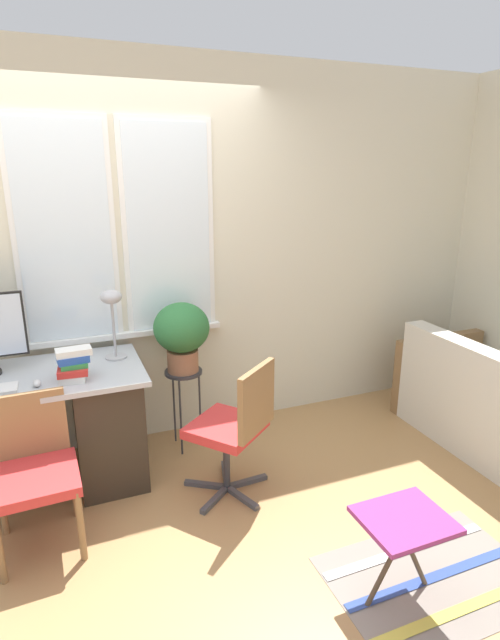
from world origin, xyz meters
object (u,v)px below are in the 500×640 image
object	(u,v)px
plant_stand	(184,380)
potted_plant	(182,332)
book_stack	(73,365)
office_chair_swivel	(235,426)
desk_chair_wooden	(34,468)
mouse	(37,383)
desk_lamp	(112,306)
couch_loveseat	(490,406)
folding_stool	(404,525)

from	to	relation	value
plant_stand	potted_plant	bearing A→B (deg)	90.00
book_stack	office_chair_swivel	size ratio (longest dim) A/B	0.24
book_stack	desk_chair_wooden	distance (m)	0.60
mouse	desk_chair_wooden	size ratio (longest dim) A/B	0.09
mouse	potted_plant	bearing A→B (deg)	18.97
desk_lamp	desk_chair_wooden	size ratio (longest dim) A/B	0.56
desk_lamp	potted_plant	world-z (taller)	desk_lamp
potted_plant	plant_stand	bearing A→B (deg)	-90.00
book_stack	potted_plant	xyz separation A→B (m)	(0.72, 0.29, 0.03)
office_chair_swivel	couch_loveseat	bearing A→B (deg)	138.10
couch_loveseat	potted_plant	bearing A→B (deg)	70.36
potted_plant	folding_stool	world-z (taller)	potted_plant
desk_chair_wooden	folding_stool	size ratio (longest dim) A/B	1.82
folding_stool	plant_stand	bearing A→B (deg)	109.20
mouse	plant_stand	size ratio (longest dim) A/B	0.12
desk_chair_wooden	office_chair_swivel	bearing A→B (deg)	-2.78
mouse	potted_plant	world-z (taller)	potted_plant
mouse	folding_stool	distance (m)	2.07
potted_plant	book_stack	bearing A→B (deg)	-158.32
desk_lamp	plant_stand	bearing A→B (deg)	3.33
office_chair_swivel	mouse	bearing A→B (deg)	-56.63
desk_chair_wooden	book_stack	bearing A→B (deg)	52.12
mouse	potted_plant	xyz separation A→B (m)	(0.93, 0.32, 0.10)
mouse	couch_loveseat	size ratio (longest dim) A/B	0.06
desk_lamp	potted_plant	xyz separation A→B (m)	(0.45, 0.03, -0.24)
book_stack	plant_stand	size ratio (longest dim) A/B	0.35
mouse	desk_chair_wooden	bearing A→B (deg)	-99.34
mouse	desk_lamp	world-z (taller)	desk_lamp
book_stack	office_chair_swivel	world-z (taller)	book_stack
folding_stool	office_chair_swivel	bearing A→B (deg)	113.26
mouse	couch_loveseat	distance (m)	3.11
desk_chair_wooden	plant_stand	bearing A→B (deg)	31.23
office_chair_swivel	book_stack	bearing A→B (deg)	-62.13
couch_loveseat	office_chair_swivel	bearing A→B (deg)	87.19
book_stack	couch_loveseat	size ratio (longest dim) A/B	0.16
potted_plant	desk_chair_wooden	bearing A→B (deg)	-146.77
office_chair_swivel	potted_plant	size ratio (longest dim) A/B	1.78
mouse	plant_stand	xyz separation A→B (m)	(0.93, 0.32, -0.26)
plant_stand	potted_plant	distance (m)	0.36
folding_stool	mouse	bearing A→B (deg)	137.96
office_chair_swivel	plant_stand	world-z (taller)	office_chair_swivel
mouse	couch_loveseat	world-z (taller)	couch_loveseat
office_chair_swivel	folding_stool	distance (m)	1.12
plant_stand	desk_chair_wooden	bearing A→B (deg)	-146.77
potted_plant	office_chair_swivel	bearing A→B (deg)	-77.54
mouse	book_stack	world-z (taller)	book_stack
mouse	desk_chair_wooden	xyz separation A→B (m)	(-0.05, -0.32, -0.34)
office_chair_swivel	folding_stool	world-z (taller)	office_chair_swivel
office_chair_swivel	couch_loveseat	distance (m)	1.98
couch_loveseat	desk_chair_wooden	bearing A→B (deg)	87.93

